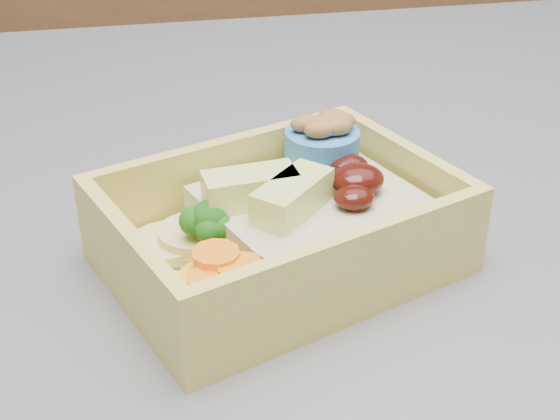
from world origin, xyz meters
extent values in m
cube|color=brown|center=(0.00, 1.20, 0.45)|extent=(3.20, 0.60, 0.90)
cube|color=#38373C|center=(0.00, -0.10, 0.90)|extent=(1.24, 0.84, 0.04)
cube|color=#D9C859|center=(0.03, -0.09, 0.92)|extent=(0.19, 0.16, 0.01)
cube|color=#D9C859|center=(0.01, -0.04, 0.95)|extent=(0.15, 0.06, 0.04)
cube|color=#D9C859|center=(0.05, -0.14, 0.95)|extent=(0.15, 0.06, 0.04)
cube|color=#D9C859|center=(0.10, -0.07, 0.95)|extent=(0.04, 0.10, 0.04)
cube|color=#D9C859|center=(-0.04, -0.12, 0.95)|extent=(0.04, 0.10, 0.04)
cube|color=gray|center=(0.05, -0.09, 0.94)|extent=(0.12, 0.12, 0.02)
ellipsoid|color=#320B07|center=(0.07, -0.09, 0.96)|extent=(0.03, 0.03, 0.01)
ellipsoid|color=#320B07|center=(0.07, -0.07, 0.96)|extent=(0.03, 0.02, 0.01)
ellipsoid|color=#320B07|center=(0.07, -0.10, 0.96)|extent=(0.02, 0.02, 0.01)
cube|color=#DAF580|center=(0.04, -0.10, 0.96)|extent=(0.04, 0.05, 0.02)
cube|color=#DAF580|center=(0.02, -0.09, 0.96)|extent=(0.05, 0.02, 0.02)
cylinder|color=#6CAC5C|center=(0.00, -0.09, 0.93)|extent=(0.01, 0.01, 0.01)
sphere|color=#1D6016|center=(0.00, -0.09, 0.95)|extent=(0.02, 0.02, 0.02)
sphere|color=#1D6016|center=(0.00, -0.09, 0.95)|extent=(0.01, 0.01, 0.01)
sphere|color=#1D6016|center=(-0.01, -0.09, 0.95)|extent=(0.01, 0.01, 0.01)
sphere|color=#1D6016|center=(0.00, -0.10, 0.95)|extent=(0.01, 0.01, 0.01)
sphere|color=#1D6016|center=(0.00, -0.10, 0.95)|extent=(0.01, 0.01, 0.01)
sphere|color=#1D6016|center=(-0.01, -0.09, 0.95)|extent=(0.01, 0.01, 0.01)
cylinder|color=gold|center=(0.00, -0.14, 0.94)|extent=(0.04, 0.04, 0.02)
cylinder|color=orange|center=(0.00, -0.13, 0.95)|extent=(0.02, 0.02, 0.00)
cylinder|color=orange|center=(-0.01, -0.14, 0.95)|extent=(0.02, 0.02, 0.00)
cylinder|color=orange|center=(0.01, -0.14, 0.95)|extent=(0.02, 0.02, 0.00)
cylinder|color=orange|center=(0.00, -0.13, 0.95)|extent=(0.02, 0.02, 0.00)
cylinder|color=tan|center=(-0.02, -0.08, 0.93)|extent=(0.04, 0.04, 0.01)
cylinder|color=tan|center=(-0.01, -0.08, 0.94)|extent=(0.04, 0.04, 0.01)
ellipsoid|color=silver|center=(0.00, -0.07, 0.94)|extent=(0.02, 0.02, 0.02)
ellipsoid|color=silver|center=(-0.02, -0.12, 0.94)|extent=(0.02, 0.02, 0.02)
cylinder|color=#3B7FCB|center=(0.06, -0.05, 0.96)|extent=(0.04, 0.04, 0.02)
ellipsoid|color=brown|center=(0.06, -0.05, 0.97)|extent=(0.02, 0.02, 0.01)
ellipsoid|color=brown|center=(0.07, -0.04, 0.97)|extent=(0.02, 0.02, 0.01)
ellipsoid|color=brown|center=(0.05, -0.05, 0.97)|extent=(0.02, 0.02, 0.01)
ellipsoid|color=brown|center=(0.07, -0.06, 0.97)|extent=(0.02, 0.02, 0.01)
ellipsoid|color=brown|center=(0.06, -0.06, 0.97)|extent=(0.02, 0.02, 0.01)
ellipsoid|color=brown|center=(0.07, -0.05, 0.97)|extent=(0.02, 0.02, 0.01)
camera|label=1|loc=(-0.03, -0.41, 1.14)|focal=50.00mm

